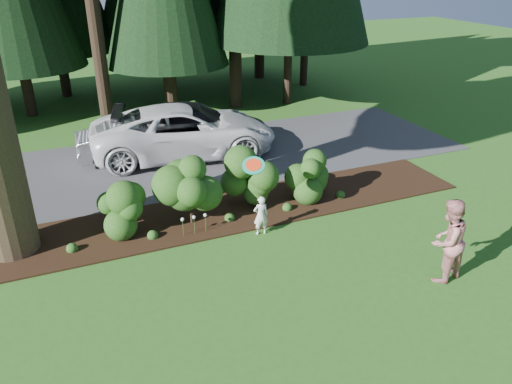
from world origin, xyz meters
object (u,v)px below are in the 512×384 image
(car_silver_wagon, at_px, (138,139))
(child, at_px, (261,215))
(car_dark_suv, at_px, (194,127))
(frisbee, at_px, (253,165))
(adult, at_px, (447,241))
(car_white_suv, at_px, (184,131))

(car_silver_wagon, relative_size, child, 3.88)
(car_dark_suv, xyz_separation_m, frisbee, (-0.38, -6.58, 1.03))
(car_dark_suv, distance_m, frisbee, 6.67)
(child, bearing_deg, car_silver_wagon, -71.39)
(car_dark_suv, relative_size, adult, 2.91)
(car_silver_wagon, xyz_separation_m, car_white_suv, (1.59, -0.39, 0.21))
(car_dark_suv, bearing_deg, car_white_suv, 151.35)
(car_silver_wagon, relative_size, car_white_suv, 0.65)
(car_silver_wagon, distance_m, car_dark_suv, 2.12)
(car_silver_wagon, bearing_deg, car_white_suv, -101.76)
(car_silver_wagon, relative_size, car_dark_suv, 0.73)
(car_white_suv, distance_m, frisbee, 6.08)
(car_white_suv, xyz_separation_m, adult, (3.20, -9.56, 0.05))
(child, distance_m, adult, 4.50)
(car_white_suv, relative_size, frisbee, 10.46)
(child, bearing_deg, frisbee, -48.01)
(car_silver_wagon, bearing_deg, car_dark_suv, -82.86)
(car_silver_wagon, height_order, child, car_silver_wagon)
(car_dark_suv, bearing_deg, frisbee, -170.17)
(adult, bearing_deg, child, -61.03)
(car_silver_wagon, bearing_deg, adult, -152.35)
(car_silver_wagon, distance_m, car_white_suv, 1.65)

